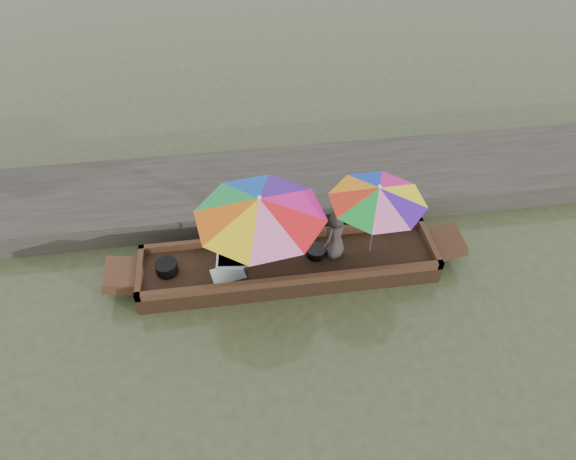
{
  "coord_description": "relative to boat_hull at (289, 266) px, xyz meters",
  "views": [
    {
      "loc": [
        -0.88,
        -6.17,
        7.12
      ],
      "look_at": [
        0.0,
        0.1,
        1.0
      ],
      "focal_mm": 32.0,
      "sensor_mm": 36.0,
      "label": 1
    }
  ],
  "objects": [
    {
      "name": "umbrella_bow",
      "position": [
        -0.47,
        0.0,
        0.95
      ],
      "size": [
        2.69,
        2.69,
        1.55
      ],
      "primitive_type": null,
      "rotation": [
        0.0,
        0.0,
        -0.24
      ],
      "color": "#E51483",
      "rests_on": "boat_hull"
    },
    {
      "name": "tray_crayfish",
      "position": [
        -1.0,
        0.07,
        0.22
      ],
      "size": [
        0.6,
        0.44,
        0.09
      ],
      "primitive_type": "cube",
      "rotation": [
        0.0,
        0.0,
        -0.1
      ],
      "color": "silver",
      "rests_on": "boat_hull"
    },
    {
      "name": "supply_bag",
      "position": [
        -0.16,
        0.37,
        0.3
      ],
      "size": [
        0.32,
        0.27,
        0.26
      ],
      "primitive_type": "cube",
      "rotation": [
        0.0,
        0.0,
        -0.21
      ],
      "color": "silver",
      "rests_on": "boat_hull"
    },
    {
      "name": "water",
      "position": [
        0.0,
        0.0,
        -0.17
      ],
      "size": [
        80.0,
        80.0,
        0.0
      ],
      "primitive_type": "plane",
      "color": "#364227",
      "rests_on": "ground"
    },
    {
      "name": "boat_hull",
      "position": [
        0.0,
        0.0,
        0.0
      ],
      "size": [
        5.31,
        1.2,
        0.35
      ],
      "primitive_type": "cube",
      "color": "black",
      "rests_on": "water"
    },
    {
      "name": "vendor",
      "position": [
        0.83,
        0.03,
        0.68
      ],
      "size": [
        0.58,
        0.56,
        1.0
      ],
      "primitive_type": "imported",
      "rotation": [
        0.0,
        0.0,
        3.84
      ],
      "color": "#38322E",
      "rests_on": "boat_hull"
    },
    {
      "name": "charcoal_grill",
      "position": [
        0.5,
        0.05,
        0.25
      ],
      "size": [
        0.34,
        0.34,
        0.16
      ],
      "primitive_type": "cylinder",
      "color": "black",
      "rests_on": "boat_hull"
    },
    {
      "name": "cooking_pot",
      "position": [
        -2.14,
        0.02,
        0.28
      ],
      "size": [
        0.39,
        0.39,
        0.2
      ],
      "primitive_type": "cylinder",
      "color": "black",
      "rests_on": "boat_hull"
    },
    {
      "name": "tray_scallop",
      "position": [
        -1.09,
        -0.23,
        0.21
      ],
      "size": [
        0.64,
        0.5,
        0.06
      ],
      "primitive_type": "cube",
      "rotation": [
        0.0,
        0.0,
        0.22
      ],
      "color": "silver",
      "rests_on": "boat_hull"
    },
    {
      "name": "dock",
      "position": [
        0.0,
        2.2,
        0.08
      ],
      "size": [
        22.0,
        2.2,
        0.5
      ],
      "primitive_type": "cube",
      "color": "#2D2B26",
      "rests_on": "ground"
    },
    {
      "name": "umbrella_stern",
      "position": [
        1.48,
        0.0,
        0.95
      ],
      "size": [
        2.13,
        2.13,
        1.55
      ],
      "primitive_type": null,
      "rotation": [
        0.0,
        0.0,
        -0.36
      ],
      "color": "yellow",
      "rests_on": "boat_hull"
    }
  ]
}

